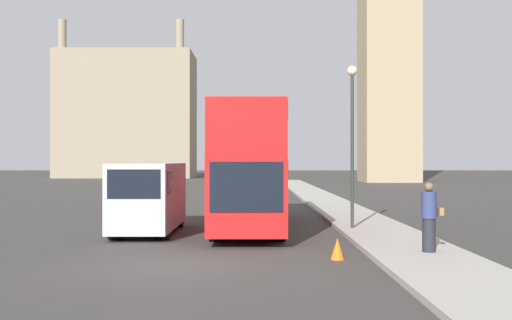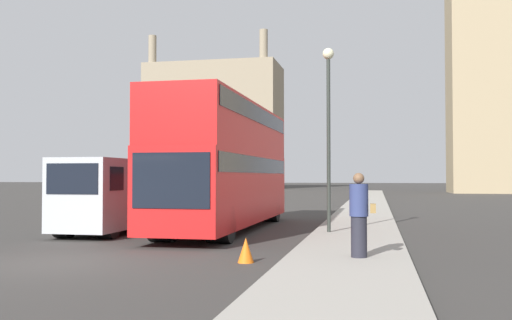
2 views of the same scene
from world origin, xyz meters
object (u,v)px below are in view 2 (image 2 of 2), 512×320
at_px(pedestrian, 359,215).
at_px(street_lamp, 328,111).
at_px(red_double_decker_bus, 226,160).
at_px(white_van, 111,194).

relative_size(pedestrian, street_lamp, 0.31).
distance_m(red_double_decker_bus, pedestrian, 8.61).
height_order(red_double_decker_bus, pedestrian, red_double_decker_bus).
relative_size(white_van, street_lamp, 0.88).
bearing_deg(white_van, red_double_decker_bus, 28.16).
xyz_separation_m(red_double_decker_bus, pedestrian, (4.85, -6.98, -1.41)).
height_order(white_van, pedestrian, white_van).
xyz_separation_m(white_van, pedestrian, (8.35, -5.10, -0.26)).
relative_size(red_double_decker_bus, street_lamp, 1.92).
distance_m(red_double_decker_bus, white_van, 4.14).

